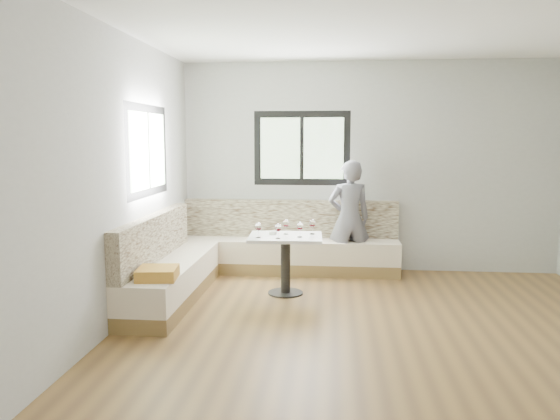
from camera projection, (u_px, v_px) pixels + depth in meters
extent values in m
cube|color=brown|center=(382.00, 333.00, 5.03)|extent=(5.00, 5.00, 0.01)
cube|color=white|center=(391.00, 19.00, 4.66)|extent=(5.00, 5.00, 0.01)
cube|color=#B7B7B2|center=(369.00, 167.00, 7.31)|extent=(5.00, 0.01, 2.80)
cube|color=#B7B7B2|center=(441.00, 227.00, 2.38)|extent=(5.00, 0.01, 2.80)
cube|color=#B7B7B2|center=(115.00, 180.00, 5.09)|extent=(0.01, 5.00, 2.80)
cube|color=black|center=(302.00, 148.00, 7.36)|extent=(1.30, 0.02, 1.00)
cube|color=black|center=(148.00, 151.00, 5.94)|extent=(0.02, 1.30, 1.00)
cube|color=brown|center=(289.00, 266.00, 7.32)|extent=(2.90, 0.55, 0.16)
cube|color=#F0E2C3|center=(289.00, 250.00, 7.29)|extent=(2.90, 0.55, 0.29)
cube|color=beige|center=(290.00, 218.00, 7.44)|extent=(2.90, 0.14, 0.50)
cube|color=brown|center=(173.00, 293.00, 6.05)|extent=(0.55, 2.25, 0.16)
cube|color=#F0E2C3|center=(173.00, 273.00, 6.02)|extent=(0.55, 2.25, 0.29)
cube|color=beige|center=(154.00, 238.00, 5.99)|extent=(0.14, 2.25, 0.50)
cube|color=#A97F2D|center=(158.00, 273.00, 5.21)|extent=(0.41, 0.41, 0.11)
cylinder|color=black|center=(285.00, 293.00, 6.31)|extent=(0.41, 0.41, 0.02)
cylinder|color=black|center=(285.00, 266.00, 6.27)|extent=(0.11, 0.11, 0.64)
cube|color=white|center=(286.00, 237.00, 6.23)|extent=(0.86, 0.68, 0.04)
imported|color=slate|center=(349.00, 218.00, 7.09)|extent=(0.61, 0.47, 1.51)
cylinder|color=white|center=(273.00, 233.00, 6.32)|extent=(0.09, 0.09, 0.04)
sphere|color=black|center=(274.00, 232.00, 6.32)|extent=(0.02, 0.02, 0.02)
sphere|color=black|center=(272.00, 232.00, 6.32)|extent=(0.02, 0.02, 0.02)
sphere|color=black|center=(273.00, 232.00, 6.30)|extent=(0.02, 0.02, 0.02)
cylinder|color=white|center=(258.00, 238.00, 6.09)|extent=(0.06, 0.06, 0.01)
cylinder|color=white|center=(258.00, 234.00, 6.09)|extent=(0.01, 0.01, 0.08)
ellipsoid|color=white|center=(258.00, 226.00, 6.07)|extent=(0.08, 0.08, 0.09)
cylinder|color=#4D060B|center=(258.00, 229.00, 6.08)|extent=(0.05, 0.05, 0.02)
cylinder|color=white|center=(278.00, 238.00, 6.03)|extent=(0.06, 0.06, 0.01)
cylinder|color=white|center=(278.00, 235.00, 6.03)|extent=(0.01, 0.01, 0.08)
ellipsoid|color=white|center=(278.00, 227.00, 6.02)|extent=(0.08, 0.08, 0.09)
cylinder|color=#4D060B|center=(278.00, 229.00, 6.02)|extent=(0.05, 0.05, 0.02)
cylinder|color=white|center=(300.00, 237.00, 6.12)|extent=(0.06, 0.06, 0.01)
cylinder|color=white|center=(300.00, 233.00, 6.12)|extent=(0.01, 0.01, 0.08)
ellipsoid|color=white|center=(300.00, 226.00, 6.11)|extent=(0.08, 0.08, 0.09)
cylinder|color=#4D060B|center=(300.00, 228.00, 6.11)|extent=(0.05, 0.05, 0.02)
cylinder|color=white|center=(286.00, 234.00, 6.32)|extent=(0.06, 0.06, 0.01)
cylinder|color=white|center=(286.00, 231.00, 6.31)|extent=(0.01, 0.01, 0.08)
ellipsoid|color=white|center=(286.00, 223.00, 6.30)|extent=(0.08, 0.08, 0.09)
cylinder|color=#4D060B|center=(286.00, 225.00, 6.30)|extent=(0.05, 0.05, 0.02)
cylinder|color=white|center=(312.00, 234.00, 6.33)|extent=(0.06, 0.06, 0.01)
cylinder|color=white|center=(312.00, 230.00, 6.32)|extent=(0.01, 0.01, 0.08)
ellipsoid|color=white|center=(312.00, 223.00, 6.31)|extent=(0.08, 0.08, 0.09)
cylinder|color=#4D060B|center=(312.00, 225.00, 6.31)|extent=(0.05, 0.05, 0.02)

